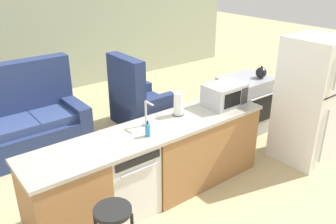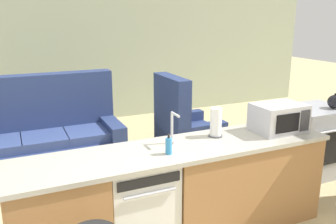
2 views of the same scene
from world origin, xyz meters
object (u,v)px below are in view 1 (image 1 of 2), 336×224
paper_towel_roll (178,104)px  soap_bottle (147,130)px  kettle (261,73)px  refrigerator (310,101)px  stove_range (245,104)px  dishwasher (125,178)px  armchair (137,104)px  couch (12,127)px  microwave (224,95)px

paper_towel_roll → soap_bottle: 0.65m
paper_towel_roll → kettle: bearing=9.0°
refrigerator → stove_range: bearing=90.0°
stove_range → dishwasher: bearing=-168.1°
dishwasher → refrigerator: size_ratio=0.49×
refrigerator → paper_towel_roll: bearing=159.1°
stove_range → kettle: size_ratio=4.39×
kettle → refrigerator: bearing=-99.8°
armchair → refrigerator: bearing=-62.8°
refrigerator → paper_towel_roll: (-1.75, 0.67, 0.18)m
refrigerator → armchair: bearing=117.2°
couch → microwave: bearing=-45.5°
dishwasher → refrigerator: 2.69m
refrigerator → armchair: 2.73m
paper_towel_roll → couch: size_ratio=0.14×
stove_range → paper_towel_roll: (-1.75, -0.43, 0.59)m
microwave → paper_towel_roll: 0.67m
soap_bottle → stove_range: bearing=15.6°
refrigerator → soap_bottle: bearing=169.3°
kettle → couch: bearing=153.1°
dishwasher → armchair: 2.29m
microwave → paper_towel_roll: paper_towel_roll is taller
microwave → paper_towel_roll: size_ratio=1.77×
kettle → stove_range: bearing=143.3°
paper_towel_roll → dishwasher: bearing=-172.0°
paper_towel_roll → couch: bearing=125.5°
soap_bottle → armchair: (1.13, 1.94, -0.62)m
dishwasher → refrigerator: (2.60, -0.55, 0.44)m
soap_bottle → armchair: size_ratio=0.15×
dishwasher → soap_bottle: soap_bottle is taller
couch → armchair: (1.96, -0.29, -0.04)m
paper_towel_roll → refrigerator: bearing=-20.9°
armchair → kettle: bearing=-45.3°
armchair → couch: bearing=171.5°
refrigerator → couch: 4.18m
stove_range → refrigerator: (-0.00, -1.10, 0.41)m
stove_range → refrigerator: bearing=-90.0°
refrigerator → couch: size_ratio=0.86×
couch → refrigerator: bearing=-40.0°
soap_bottle → paper_towel_roll: bearing=20.6°
dishwasher → refrigerator: refrigerator is taller
soap_bottle → couch: 2.45m
microwave → soap_bottle: size_ratio=2.84×
dishwasher → armchair: bearing=53.1°
dishwasher → couch: 2.20m
stove_range → paper_towel_roll: paper_towel_roll is taller
microwave → kettle: (1.26, 0.42, -0.05)m
microwave → soap_bottle: 1.26m
stove_range → kettle: kettle is taller
kettle → armchair: armchair is taller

